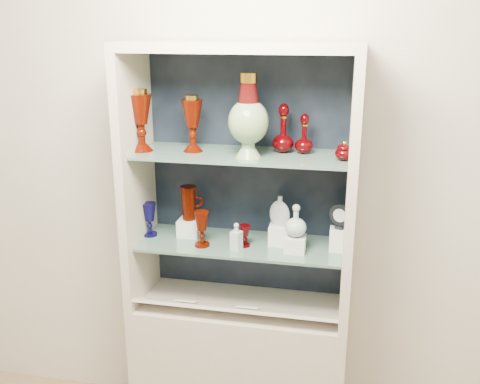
% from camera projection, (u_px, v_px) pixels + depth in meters
% --- Properties ---
extents(wall_back, '(3.50, 0.02, 2.80)m').
position_uv_depth(wall_back, '(249.00, 158.00, 2.53)').
color(wall_back, beige).
rests_on(wall_back, ground).
extents(cabinet_base, '(1.00, 0.40, 0.75)m').
position_uv_depth(cabinet_base, '(240.00, 371.00, 2.63)').
color(cabinet_base, beige).
rests_on(cabinet_base, ground).
extents(cabinet_back_panel, '(0.98, 0.02, 1.15)m').
position_uv_depth(cabinet_back_panel, '(248.00, 175.00, 2.53)').
color(cabinet_back_panel, black).
rests_on(cabinet_back_panel, cabinet_base).
extents(cabinet_side_left, '(0.04, 0.40, 1.15)m').
position_uv_depth(cabinet_side_left, '(137.00, 181.00, 2.44)').
color(cabinet_side_left, beige).
rests_on(cabinet_side_left, cabinet_base).
extents(cabinet_side_right, '(0.04, 0.40, 1.15)m').
position_uv_depth(cabinet_side_right, '(351.00, 193.00, 2.26)').
color(cabinet_side_right, beige).
rests_on(cabinet_side_right, cabinet_base).
extents(cabinet_top_cap, '(1.00, 0.40, 0.04)m').
position_uv_depth(cabinet_top_cap, '(240.00, 47.00, 2.17)').
color(cabinet_top_cap, beige).
rests_on(cabinet_top_cap, cabinet_side_left).
extents(shelf_lower, '(0.92, 0.34, 0.01)m').
position_uv_depth(shelf_lower, '(241.00, 244.00, 2.45)').
color(shelf_lower, slate).
rests_on(shelf_lower, cabinet_side_left).
extents(shelf_upper, '(0.92, 0.34, 0.01)m').
position_uv_depth(shelf_upper, '(241.00, 155.00, 2.33)').
color(shelf_upper, slate).
rests_on(shelf_upper, cabinet_side_left).
extents(label_ledge, '(0.92, 0.17, 0.09)m').
position_uv_depth(label_ledge, '(235.00, 309.00, 2.41)').
color(label_ledge, beige).
rests_on(label_ledge, cabinet_base).
extents(label_card_0, '(0.10, 0.06, 0.03)m').
position_uv_depth(label_card_0, '(186.00, 301.00, 2.45)').
color(label_card_0, white).
rests_on(label_card_0, label_ledge).
extents(label_card_1, '(0.10, 0.06, 0.03)m').
position_uv_depth(label_card_1, '(248.00, 307.00, 2.40)').
color(label_card_1, white).
rests_on(label_card_1, label_ledge).
extents(pedestal_lamp_left, '(0.13, 0.13, 0.27)m').
position_uv_depth(pedestal_lamp_left, '(141.00, 120.00, 2.33)').
color(pedestal_lamp_left, '#4B0C00').
rests_on(pedestal_lamp_left, shelf_upper).
extents(pedestal_lamp_right, '(0.10, 0.10, 0.25)m').
position_uv_depth(pedestal_lamp_right, '(192.00, 124.00, 2.33)').
color(pedestal_lamp_right, '#4B0C00').
rests_on(pedestal_lamp_right, shelf_upper).
extents(enamel_urn, '(0.21, 0.21, 0.35)m').
position_uv_depth(enamel_urn, '(248.00, 116.00, 2.21)').
color(enamel_urn, '#074426').
rests_on(enamel_urn, shelf_upper).
extents(ruby_decanter_a, '(0.09, 0.09, 0.24)m').
position_uv_depth(ruby_decanter_a, '(283.00, 125.00, 2.31)').
color(ruby_decanter_a, '#430002').
rests_on(ruby_decanter_a, shelf_upper).
extents(ruby_decanter_b, '(0.09, 0.09, 0.18)m').
position_uv_depth(ruby_decanter_b, '(304.00, 133.00, 2.30)').
color(ruby_decanter_b, '#430002').
rests_on(ruby_decanter_b, shelf_upper).
extents(lidded_bowl, '(0.08, 0.08, 0.08)m').
position_uv_depth(lidded_bowl, '(344.00, 150.00, 2.20)').
color(lidded_bowl, '#430002').
rests_on(lidded_bowl, shelf_upper).
extents(cobalt_goblet, '(0.08, 0.08, 0.16)m').
position_uv_depth(cobalt_goblet, '(149.00, 219.00, 2.51)').
color(cobalt_goblet, '#09053A').
rests_on(cobalt_goblet, shelf_lower).
extents(ruby_goblet_tall, '(0.08, 0.08, 0.16)m').
position_uv_depth(ruby_goblet_tall, '(202.00, 229.00, 2.39)').
color(ruby_goblet_tall, '#4B0C00').
rests_on(ruby_goblet_tall, shelf_lower).
extents(ruby_goblet_small, '(0.06, 0.06, 0.10)m').
position_uv_depth(ruby_goblet_small, '(245.00, 236.00, 2.40)').
color(ruby_goblet_small, '#430002').
rests_on(ruby_goblet_small, shelf_lower).
extents(riser_ruby_pitcher, '(0.10, 0.10, 0.08)m').
position_uv_depth(riser_ruby_pitcher, '(189.00, 227.00, 2.53)').
color(riser_ruby_pitcher, silver).
rests_on(riser_ruby_pitcher, shelf_lower).
extents(ruby_pitcher, '(0.14, 0.10, 0.16)m').
position_uv_depth(ruby_pitcher, '(189.00, 203.00, 2.49)').
color(ruby_pitcher, '#4B0C00').
rests_on(ruby_pitcher, riser_ruby_pitcher).
extents(clear_square_bottle, '(0.06, 0.06, 0.13)m').
position_uv_depth(clear_square_bottle, '(236.00, 236.00, 2.36)').
color(clear_square_bottle, '#A8BDC5').
rests_on(clear_square_bottle, shelf_lower).
extents(riser_flat_flask, '(0.09, 0.09, 0.09)m').
position_uv_depth(riser_flat_flask, '(279.00, 235.00, 2.42)').
color(riser_flat_flask, silver).
rests_on(riser_flat_flask, shelf_lower).
extents(flat_flask, '(0.11, 0.08, 0.14)m').
position_uv_depth(flat_flask, '(280.00, 210.00, 2.39)').
color(flat_flask, '#A6B0BA').
rests_on(flat_flask, riser_flat_flask).
extents(riser_clear_round_decanter, '(0.09, 0.09, 0.07)m').
position_uv_depth(riser_clear_round_decanter, '(295.00, 244.00, 2.35)').
color(riser_clear_round_decanter, silver).
rests_on(riser_clear_round_decanter, shelf_lower).
extents(clear_round_decanter, '(0.12, 0.12, 0.14)m').
position_uv_depth(clear_round_decanter, '(296.00, 221.00, 2.32)').
color(clear_round_decanter, '#A8BDC5').
rests_on(clear_round_decanter, riser_clear_round_decanter).
extents(riser_cameo_medallion, '(0.08, 0.08, 0.10)m').
position_uv_depth(riser_cameo_medallion, '(339.00, 239.00, 2.36)').
color(riser_cameo_medallion, silver).
rests_on(riser_cameo_medallion, shelf_lower).
extents(cameo_medallion, '(0.11, 0.07, 0.12)m').
position_uv_depth(cameo_medallion, '(340.00, 216.00, 2.33)').
color(cameo_medallion, black).
rests_on(cameo_medallion, riser_cameo_medallion).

